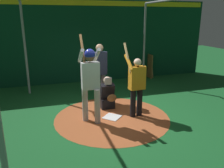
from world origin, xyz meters
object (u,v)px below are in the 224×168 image
Objects in this scene: batter at (90,78)px; bat_rack at (150,67)px; home_plate at (112,117)px; catcher at (107,96)px; visitor at (137,84)px; umpire at (100,70)px.

batter reaches higher than bat_rack.
batter reaches higher than home_plate.
batter is at bearing -82.39° from home_plate.
catcher is 1.13m from visitor.
bat_rack is at bearing 137.02° from batter.
batter reaches higher than visitor.
visitor is at bearing 82.23° from home_plate.
batter is 1.27m from visitor.
bat_rack is (-3.69, 2.92, 0.48)m from home_plate.
umpire is (-0.63, -0.06, 0.66)m from catcher.
batter is 1.30m from catcher.
bat_rack is (-3.78, 2.26, -0.44)m from visitor.
visitor is at bearing 24.34° from umpire.
visitor is (1.43, 0.65, -0.12)m from umpire.
batter is at bearing -95.18° from visitor.
batter is 2.12× the size of bat_rack.
batter is at bearing -42.98° from bat_rack.
bat_rack is at bearing 128.98° from umpire.
umpire is 1.76× the size of bat_rack.
home_plate is 0.21× the size of visitor.
home_plate is 4.73m from bat_rack.
batter is at bearing -23.11° from umpire.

